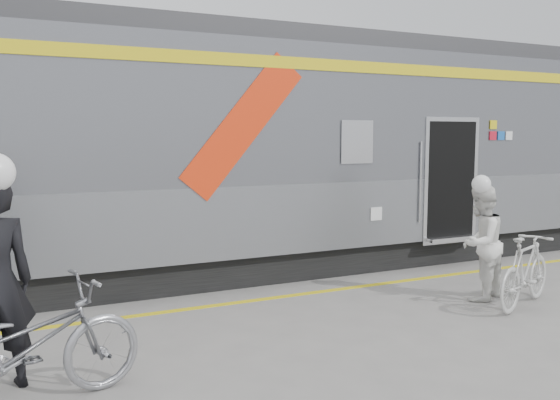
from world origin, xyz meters
TOP-DOWN VIEW (x-y plane):
  - ground at (0.00, 0.00)m, footprint 90.00×90.00m
  - train at (1.58, 4.19)m, footprint 24.00×3.17m
  - safety_strip at (0.00, 2.15)m, footprint 24.00×0.12m
  - bicycle_left at (-3.41, -0.12)m, footprint 2.22×1.20m
  - woman at (2.68, 0.82)m, footprint 0.98×0.88m
  - bicycle_right at (2.98, 0.27)m, footprint 1.72×1.06m
  - helmet_woman at (2.68, 0.82)m, footprint 0.26×0.26m

SIDE VIEW (x-z plane):
  - ground at x=0.00m, z-range 0.00..0.00m
  - safety_strip at x=0.00m, z-range 0.00..0.01m
  - bicycle_right at x=2.98m, z-range 0.00..1.00m
  - bicycle_left at x=-3.41m, z-range 0.00..1.11m
  - woman at x=2.68m, z-range 0.00..1.65m
  - helmet_woman at x=2.68m, z-range 1.65..1.92m
  - train at x=1.58m, z-range 0.00..4.10m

